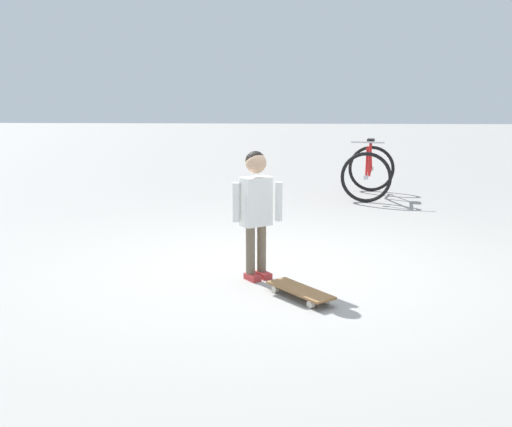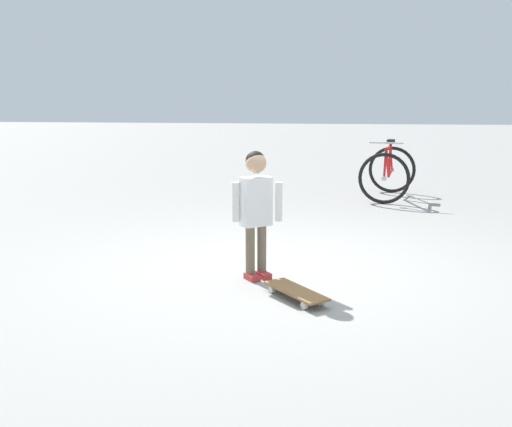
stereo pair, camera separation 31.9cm
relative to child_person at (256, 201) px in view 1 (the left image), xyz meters
The scene contains 4 objects.
ground_plane 0.77m from the child_person, 132.88° to the left, with size 50.00×50.00×0.00m, color gray.
child_person is the anchor object (origin of this frame).
skateboard 0.85m from the child_person, 36.09° to the left, with size 0.59×0.52×0.07m.
bicycle_mid 4.38m from the child_person, 160.39° to the left, with size 1.19×0.91×0.85m.
Camera 1 is at (5.14, -0.06, 1.52)m, focal length 42.84 mm.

